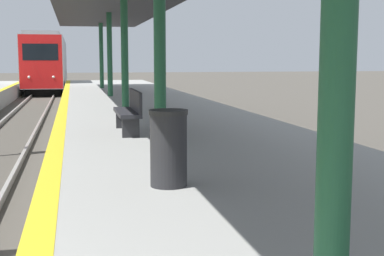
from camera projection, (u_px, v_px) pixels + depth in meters
train at (48, 63)px, 44.87m from camera, size 2.77×22.03×4.34m
trash_bin at (169, 148)px, 6.69m from camera, size 0.49×0.49×0.96m
bench at (130, 110)px, 11.60m from camera, size 0.44×1.92×0.92m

